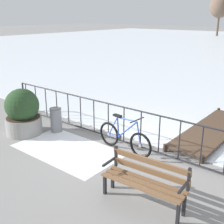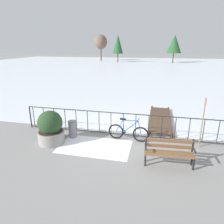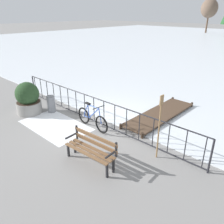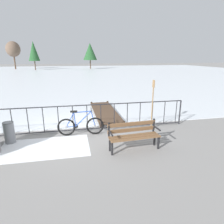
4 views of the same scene
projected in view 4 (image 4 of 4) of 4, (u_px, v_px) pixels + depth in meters
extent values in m
plane|color=gray|center=(74.00, 132.00, 7.46)|extent=(160.00, 160.00, 0.00)
cube|color=silver|center=(72.00, 73.00, 34.17)|extent=(80.00, 56.00, 0.03)
cube|color=white|center=(45.00, 148.00, 6.15)|extent=(2.81, 1.64, 0.01)
cylinder|color=#232328|center=(72.00, 106.00, 7.16)|extent=(9.00, 0.04, 0.04)
cylinder|color=#232328|center=(74.00, 130.00, 7.43)|extent=(9.00, 0.04, 0.04)
cylinder|color=#232328|center=(180.00, 112.00, 8.18)|extent=(0.06, 0.06, 1.05)
cylinder|color=#232328|center=(12.00, 122.00, 6.88)|extent=(0.03, 0.03, 0.97)
cylinder|color=#232328|center=(28.00, 121.00, 6.99)|extent=(0.03, 0.03, 0.97)
cylinder|color=#232328|center=(43.00, 120.00, 7.09)|extent=(0.03, 0.03, 0.97)
cylinder|color=#232328|center=(58.00, 119.00, 7.19)|extent=(0.03, 0.03, 0.97)
cylinder|color=#232328|center=(73.00, 118.00, 7.30)|extent=(0.03, 0.03, 0.97)
cylinder|color=#232328|center=(87.00, 117.00, 7.40)|extent=(0.03, 0.03, 0.97)
cylinder|color=#232328|center=(101.00, 116.00, 7.51)|extent=(0.03, 0.03, 0.97)
cylinder|color=#232328|center=(114.00, 116.00, 7.61)|extent=(0.03, 0.03, 0.97)
cylinder|color=#232328|center=(127.00, 115.00, 7.72)|extent=(0.03, 0.03, 0.97)
cylinder|color=#232328|center=(140.00, 114.00, 7.82)|extent=(0.03, 0.03, 0.97)
cylinder|color=#232328|center=(152.00, 113.00, 7.93)|extent=(0.03, 0.03, 0.97)
cylinder|color=#232328|center=(164.00, 113.00, 8.03)|extent=(0.03, 0.03, 0.97)
cylinder|color=#232328|center=(176.00, 112.00, 8.13)|extent=(0.03, 0.03, 0.97)
torus|color=black|center=(66.00, 127.00, 7.02)|extent=(0.66, 0.11, 0.66)
cylinder|color=gray|center=(66.00, 127.00, 7.02)|extent=(0.08, 0.07, 0.08)
torus|color=black|center=(95.00, 126.00, 7.15)|extent=(0.66, 0.11, 0.66)
cylinder|color=gray|center=(95.00, 126.00, 7.15)|extent=(0.08, 0.07, 0.08)
cylinder|color=#2D51B2|center=(75.00, 119.00, 6.98)|extent=(0.08, 0.04, 0.53)
cylinder|color=#2D51B2|center=(83.00, 119.00, 7.01)|extent=(0.61, 0.08, 0.59)
cylinder|color=#2D51B2|center=(83.00, 112.00, 6.94)|extent=(0.63, 0.08, 0.07)
cylinder|color=#2D51B2|center=(71.00, 127.00, 7.04)|extent=(0.34, 0.05, 0.05)
cylinder|color=#2D51B2|center=(70.00, 120.00, 6.96)|extent=(0.32, 0.05, 0.56)
cylinder|color=#2D51B2|center=(93.00, 119.00, 7.06)|extent=(0.16, 0.04, 0.59)
cube|color=black|center=(74.00, 111.00, 6.89)|extent=(0.25, 0.12, 0.05)
cylinder|color=black|center=(91.00, 110.00, 6.96)|extent=(0.06, 0.52, 0.03)
cylinder|color=black|center=(76.00, 126.00, 7.06)|extent=(0.18, 0.03, 0.18)
cube|color=brown|center=(133.00, 135.00, 6.04)|extent=(1.60, 0.21, 0.04)
cube|color=brown|center=(135.00, 137.00, 5.89)|extent=(1.60, 0.21, 0.04)
cube|color=brown|center=(137.00, 139.00, 5.75)|extent=(1.60, 0.21, 0.04)
cube|color=brown|center=(132.00, 130.00, 6.09)|extent=(1.60, 0.16, 0.12)
cube|color=brown|center=(132.00, 124.00, 6.03)|extent=(1.60, 0.16, 0.12)
cube|color=black|center=(158.00, 142.00, 6.03)|extent=(0.05, 0.06, 0.44)
cube|color=black|center=(154.00, 139.00, 6.27)|extent=(0.05, 0.06, 0.44)
cube|color=black|center=(154.00, 125.00, 6.26)|extent=(0.05, 0.05, 0.45)
cube|color=black|center=(157.00, 128.00, 6.03)|extent=(0.07, 0.40, 0.04)
cube|color=black|center=(112.00, 148.00, 5.64)|extent=(0.05, 0.06, 0.44)
cube|color=black|center=(110.00, 144.00, 5.88)|extent=(0.05, 0.06, 0.44)
cube|color=black|center=(109.00, 130.00, 5.87)|extent=(0.05, 0.05, 0.45)
cube|color=black|center=(111.00, 133.00, 5.65)|extent=(0.07, 0.40, 0.04)
cylinder|color=gray|center=(9.00, 133.00, 6.43)|extent=(0.34, 0.34, 0.72)
torus|color=#494A4E|center=(8.00, 123.00, 6.33)|extent=(0.35, 0.35, 0.02)
cylinder|color=#937047|center=(152.00, 109.00, 7.51)|extent=(0.04, 0.04, 1.70)
cube|color=#937047|center=(154.00, 84.00, 7.23)|extent=(0.03, 0.16, 0.28)
cube|color=#4C3828|center=(105.00, 111.00, 9.83)|extent=(1.10, 3.86, 0.06)
cylinder|color=#35271C|center=(101.00, 125.00, 7.93)|extent=(0.10, 0.10, 0.20)
cylinder|color=#35271C|center=(124.00, 123.00, 8.12)|extent=(0.10, 0.10, 0.20)
cylinder|color=#35271C|center=(91.00, 104.00, 11.56)|extent=(0.10, 0.10, 0.20)
cylinder|color=#35271C|center=(107.00, 103.00, 11.75)|extent=(0.10, 0.10, 0.20)
cylinder|color=brown|center=(35.00, 62.00, 41.94)|extent=(0.22, 0.22, 3.29)
cone|color=#235128|center=(34.00, 51.00, 41.28)|extent=(2.36, 2.36, 4.08)
cylinder|color=brown|center=(15.00, 61.00, 44.62)|extent=(0.31, 0.31, 3.59)
ellipsoid|color=brown|center=(13.00, 49.00, 43.86)|extent=(3.15, 3.15, 3.47)
cylinder|color=brown|center=(90.00, 62.00, 45.56)|extent=(0.24, 0.24, 3.51)
cone|color=#235128|center=(90.00, 52.00, 44.93)|extent=(3.25, 3.25, 3.83)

